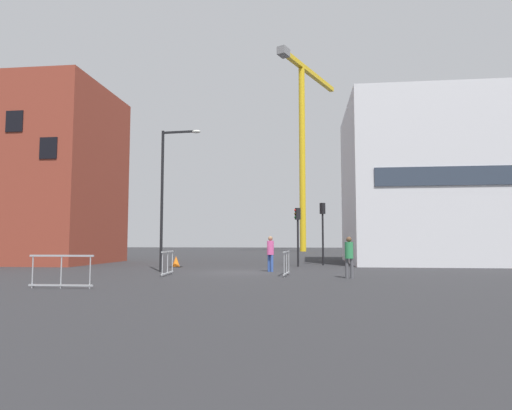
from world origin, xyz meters
name	(u,v)px	position (x,y,z in m)	size (l,w,h in m)	color
ground	(239,272)	(0.00, 0.00, 0.00)	(160.00, 160.00, 0.00)	#28282B
brick_building	(53,176)	(-14.22, 7.20, 6.05)	(7.51, 8.50, 12.10)	brown
office_block	(447,184)	(12.92, 10.02, 5.46)	(13.54, 10.38, 10.92)	silver
construction_crane	(303,128)	(2.96, 43.37, 18.33)	(8.78, 17.52, 28.16)	gold
streetlamp_tall	(167,187)	(-3.68, -0.04, 4.23)	(2.05, 0.32, 7.10)	black
traffic_light_median	(323,223)	(4.29, 6.93, 2.65)	(0.37, 0.37, 3.94)	black
traffic_light_verge	(298,227)	(2.74, 5.30, 2.38)	(0.39, 0.33, 3.51)	black
pedestrian_walking	(270,251)	(1.46, 0.68, 1.03)	(0.34, 0.34, 1.76)	#33519E
pedestrian_waiting	(349,254)	(4.99, -2.79, 0.99)	(0.34, 0.34, 1.70)	#4C4C51
safety_barrier_right_run	(168,263)	(-2.92, -2.12, 0.56)	(0.21, 2.06, 1.08)	#B2B5BA
safety_barrier_left_run	(287,263)	(2.36, -1.74, 0.56)	(0.21, 1.88, 1.08)	#9EA0A5
safety_barrier_rear	(61,271)	(-4.67, -7.75, 0.56)	(2.16, 0.12, 1.08)	#9EA0A5
traffic_cone_orange	(176,262)	(-4.36, 3.95, 0.30)	(0.63, 0.63, 0.64)	black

